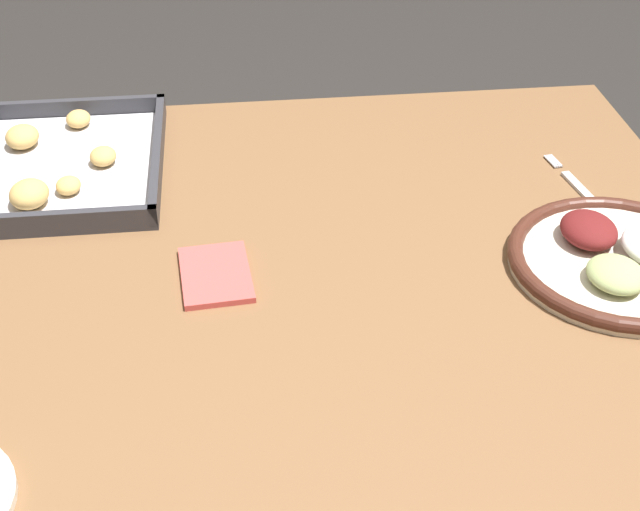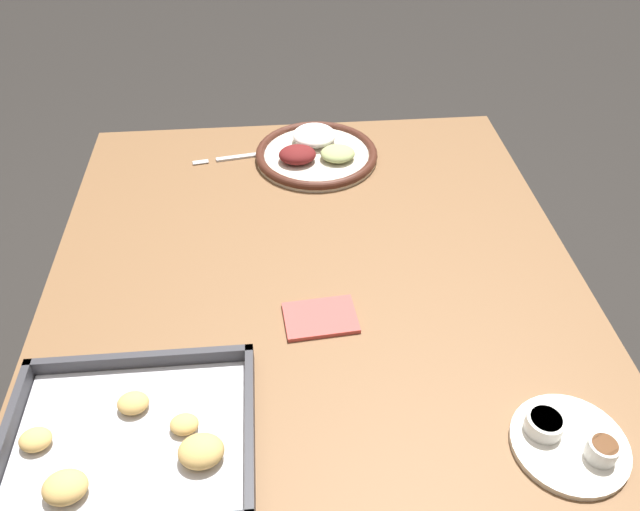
{
  "view_description": "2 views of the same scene",
  "coord_description": "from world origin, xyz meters",
  "px_view_note": "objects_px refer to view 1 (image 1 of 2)",
  "views": [
    {
      "loc": [
        -0.87,
        0.1,
        1.41
      ],
      "look_at": [
        -0.01,
        0.0,
        0.78
      ],
      "focal_mm": 50.0,
      "sensor_mm": 36.0,
      "label": 1
    },
    {
      "loc": [
        0.06,
        0.83,
        1.51
      ],
      "look_at": [
        -0.01,
        0.0,
        0.78
      ],
      "focal_mm": 35.0,
      "sensor_mm": 36.0,
      "label": 2
    }
  ],
  "objects_px": {
    "fork": "(586,195)",
    "napkin": "(216,277)",
    "baking_tray": "(63,164)",
    "dinner_plate": "(622,258)"
  },
  "relations": [
    {
      "from": "fork",
      "to": "napkin",
      "type": "height_order",
      "value": "napkin"
    },
    {
      "from": "baking_tray",
      "to": "napkin",
      "type": "height_order",
      "value": "baking_tray"
    },
    {
      "from": "baking_tray",
      "to": "dinner_plate",
      "type": "bearing_deg",
      "value": -113.66
    },
    {
      "from": "baking_tray",
      "to": "napkin",
      "type": "xyz_separation_m",
      "value": [
        -0.28,
        -0.22,
        -0.01
      ]
    },
    {
      "from": "dinner_plate",
      "to": "baking_tray",
      "type": "relative_size",
      "value": 0.81
    },
    {
      "from": "fork",
      "to": "baking_tray",
      "type": "relative_size",
      "value": 0.6
    },
    {
      "from": "fork",
      "to": "baking_tray",
      "type": "bearing_deg",
      "value": 69.27
    },
    {
      "from": "dinner_plate",
      "to": "fork",
      "type": "bearing_deg",
      "value": -5.4
    },
    {
      "from": "fork",
      "to": "baking_tray",
      "type": "height_order",
      "value": "baking_tray"
    },
    {
      "from": "fork",
      "to": "baking_tray",
      "type": "xyz_separation_m",
      "value": [
        0.15,
        0.73,
        0.01
      ]
    }
  ]
}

